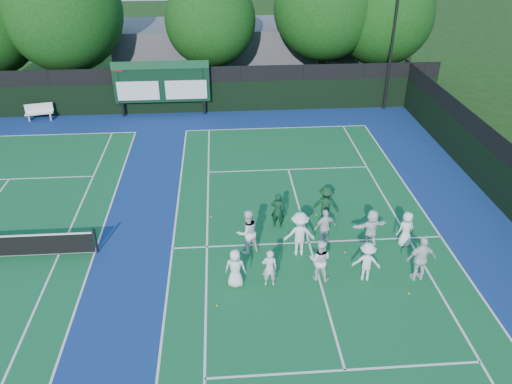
{
  "coord_description": "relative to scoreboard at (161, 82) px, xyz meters",
  "views": [
    {
      "loc": [
        -3.36,
        -15.22,
        11.89
      ],
      "look_at": [
        -2.0,
        3.0,
        1.3
      ],
      "focal_mm": 35.0,
      "sensor_mm": 36.0,
      "label": 1
    }
  ],
  "objects": [
    {
      "name": "tree_b",
      "position": [
        -6.18,
        3.99,
        3.36
      ],
      "size": [
        7.66,
        7.66,
        9.58
      ],
      "color": "black",
      "rests_on": "ground"
    },
    {
      "name": "coach_right",
      "position": [
        7.94,
        -13.12,
        -1.33
      ],
      "size": [
        1.26,
        0.97,
        1.72
      ],
      "primitive_type": "imported",
      "rotation": [
        0.0,
        0.0,
        2.8
      ],
      "color": "#0F381C",
      "rests_on": "ground"
    },
    {
      "name": "player_front_4",
      "position": [
        10.59,
        -17.1,
        -1.28
      ],
      "size": [
        1.1,
        0.52,
        1.83
      ],
      "primitive_type": "imported",
      "rotation": [
        0.0,
        0.0,
        3.21
      ],
      "color": "white",
      "rests_on": "ground"
    },
    {
      "name": "tennis_ball_3",
      "position": [
        3.06,
        -12.42,
        -2.16
      ],
      "size": [
        0.07,
        0.07,
        0.07
      ],
      "primitive_type": "sphere",
      "color": "#D1CB18",
      "rests_on": "ground"
    },
    {
      "name": "ground",
      "position": [
        7.01,
        -15.59,
        -2.19
      ],
      "size": [
        120.0,
        120.0,
        0.0
      ],
      "primitive_type": "plane",
      "color": "#15340E",
      "rests_on": "ground"
    },
    {
      "name": "tennis_ball_1",
      "position": [
        8.31,
        -15.37,
        -2.16
      ],
      "size": [
        0.07,
        0.07,
        0.07
      ],
      "primitive_type": "sphere",
      "color": "#D1CB18",
      "rests_on": "ground"
    },
    {
      "name": "scoreboard",
      "position": [
        0.0,
        0.0,
        0.0
      ],
      "size": [
        6.0,
        0.21,
        3.55
      ],
      "color": "black",
      "rests_on": "ground"
    },
    {
      "name": "player_front_2",
      "position": [
        7.0,
        -16.79,
        -1.37
      ],
      "size": [
        0.96,
        0.85,
        1.65
      ],
      "primitive_type": "imported",
      "rotation": [
        0.0,
        0.0,
        2.81
      ],
      "color": "white",
      "rests_on": "ground"
    },
    {
      "name": "player_back_0",
      "position": [
        4.5,
        -14.99,
        -1.25
      ],
      "size": [
        1.12,
        1.02,
        1.88
      ],
      "primitive_type": "imported",
      "rotation": [
        0.0,
        0.0,
        3.56
      ],
      "color": "white",
      "rests_on": "ground"
    },
    {
      "name": "player_front_3",
      "position": [
        8.67,
        -16.95,
        -1.41
      ],
      "size": [
        1.1,
        0.78,
        1.55
      ],
      "primitive_type": "imported",
      "rotation": [
        0.0,
        0.0,
        2.92
      ],
      "color": "white",
      "rests_on": "ground"
    },
    {
      "name": "bench",
      "position": [
        -7.76,
        -0.21,
        -1.62
      ],
      "size": [
        1.72,
        0.79,
        1.05
      ],
      "color": "white",
      "rests_on": "ground"
    },
    {
      "name": "player_back_1",
      "position": [
        6.48,
        -15.26,
        -1.26
      ],
      "size": [
        1.2,
        0.69,
        1.86
      ],
      "primitive_type": "imported",
      "rotation": [
        0.0,
        0.0,
        3.14
      ],
      "color": "white",
      "rests_on": "ground"
    },
    {
      "name": "court_apron",
      "position": [
        1.01,
        -14.59,
        -2.19
      ],
      "size": [
        34.0,
        32.0,
        0.01
      ],
      "primitive_type": "cube",
      "color": "navy",
      "rests_on": "ground"
    },
    {
      "name": "tennis_ball_5",
      "position": [
        10.78,
        -14.89,
        -2.16
      ],
      "size": [
        0.07,
        0.07,
        0.07
      ],
      "primitive_type": "sphere",
      "color": "#D1CB18",
      "rests_on": "ground"
    },
    {
      "name": "tree_d",
      "position": [
        11.06,
        3.99,
        3.46
      ],
      "size": [
        7.0,
        7.0,
        9.34
      ],
      "color": "black",
      "rests_on": "ground"
    },
    {
      "name": "light_pole_right",
      "position": [
        14.51,
        0.11,
        4.11
      ],
      "size": [
        1.2,
        0.3,
        10.12
      ],
      "color": "black",
      "rests_on": "ground"
    },
    {
      "name": "back_fence",
      "position": [
        1.01,
        0.41,
        -0.83
      ],
      "size": [
        34.0,
        0.08,
        3.0
      ],
      "color": "black",
      "rests_on": "ground"
    },
    {
      "name": "near_court",
      "position": [
        7.01,
        -14.59,
        -2.18
      ],
      "size": [
        11.05,
        23.85,
        0.01
      ],
      "color": "#125B2E",
      "rests_on": "ground"
    },
    {
      "name": "tennis_ball_4",
      "position": [
        7.67,
        -12.61,
        -2.16
      ],
      "size": [
        0.07,
        0.07,
        0.07
      ],
      "primitive_type": "sphere",
      "color": "#D1CB18",
      "rests_on": "ground"
    },
    {
      "name": "player_back_2",
      "position": [
        7.59,
        -14.7,
        -1.39
      ],
      "size": [
        1.01,
        0.64,
        1.59
      ],
      "primitive_type": "imported",
      "rotation": [
        0.0,
        0.0,
        3.43
      ],
      "color": "white",
      "rests_on": "ground"
    },
    {
      "name": "tennis_ball_2",
      "position": [
        10.01,
        -17.89,
        -2.16
      ],
      "size": [
        0.07,
        0.07,
        0.07
      ],
      "primitive_type": "sphere",
      "color": "#D1CB18",
      "rests_on": "ground"
    },
    {
      "name": "player_front_1",
      "position": [
        5.16,
        -17.02,
        -1.44
      ],
      "size": [
        0.55,
        0.37,
        1.51
      ],
      "primitive_type": "imported",
      "rotation": [
        0.0,
        0.0,
        3.13
      ],
      "color": "silver",
      "rests_on": "ground"
    },
    {
      "name": "player_front_0",
      "position": [
        3.96,
        -16.95,
        -1.43
      ],
      "size": [
        0.8,
        0.58,
        1.52
      ],
      "primitive_type": "imported",
      "rotation": [
        0.0,
        0.0,
        3.01
      ],
      "color": "white",
      "rests_on": "ground"
    },
    {
      "name": "coach_left",
      "position": [
        5.87,
        -13.33,
        -1.39
      ],
      "size": [
        0.68,
        0.55,
        1.6
      ],
      "primitive_type": "imported",
      "rotation": [
        0.0,
        0.0,
        2.82
      ],
      "color": "#0E341D",
      "rests_on": "ground"
    },
    {
      "name": "tree_e",
      "position": [
        15.07,
        3.99,
        3.02
      ],
      "size": [
        6.93,
        6.93,
        8.85
      ],
      "color": "black",
      "rests_on": "ground"
    },
    {
      "name": "player_back_4",
      "position": [
        10.79,
        -14.99,
        -1.44
      ],
      "size": [
        0.84,
        0.67,
        1.5
      ],
      "primitive_type": "imported",
      "rotation": [
        0.0,
        0.0,
        3.44
      ],
      "color": "white",
      "rests_on": "ground"
    },
    {
      "name": "tree_c",
      "position": [
        3.32,
        3.99,
        2.75
      ],
      "size": [
        6.09,
        6.09,
        8.15
      ],
      "color": "black",
      "rests_on": "ground"
    },
    {
      "name": "clubhouse",
      "position": [
        5.01,
        8.41,
        -0.19
      ],
      "size": [
        18.0,
        6.0,
        4.0
      ],
      "primitive_type": "cube",
      "color": "#5A595E",
      "rests_on": "ground"
    },
    {
      "name": "player_back_3",
      "position": [
        9.41,
        -14.87,
        -1.4
      ],
      "size": [
        1.53,
        0.73,
        1.59
      ],
      "primitive_type": "imported",
      "rotation": [
        0.0,
        0.0,
        3.33
      ],
      "color": "white",
      "rests_on": "ground"
    },
    {
      "name": "tennis_ball_0",
      "position": [
        3.28,
        -18.01,
        -2.16
      ],
      "size": [
        0.07,
        0.07,
        0.07
      ],
      "primitive_type": "sphere",
      "color": "#D1CB18",
      "rests_on": "ground"
    }
  ]
}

